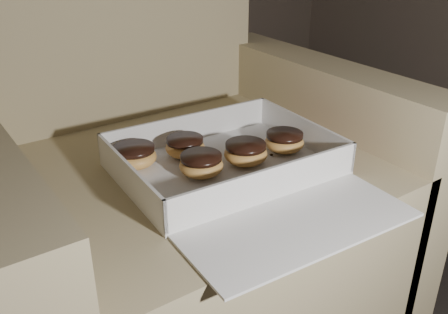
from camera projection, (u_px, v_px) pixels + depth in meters
name	position (u px, v px, depth m)	size (l,w,h in m)	color
armchair	(176.00, 199.00, 1.12)	(0.90, 0.76, 0.94)	tan
bakery_box	(237.00, 172.00, 0.95)	(0.42, 0.49, 0.07)	silver
donut_a	(185.00, 146.00, 1.01)	(0.08, 0.08, 0.04)	gold
donut_b	(135.00, 156.00, 0.97)	(0.09, 0.09, 0.04)	gold
donut_c	(201.00, 164.00, 0.94)	(0.08, 0.08, 0.04)	gold
donut_d	(284.00, 141.00, 1.03)	(0.08, 0.08, 0.04)	gold
donut_e	(246.00, 152.00, 0.98)	(0.09, 0.09, 0.04)	gold
crumb_a	(271.00, 155.00, 1.02)	(0.01, 0.01, 0.00)	black
crumb_b	(161.00, 207.00, 0.84)	(0.01, 0.01, 0.00)	black
crumb_c	(220.00, 169.00, 0.96)	(0.01, 0.01, 0.00)	black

